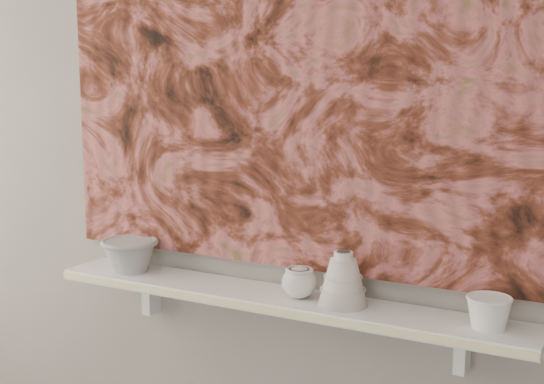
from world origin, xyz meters
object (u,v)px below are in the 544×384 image
Objects in this scene: painting at (294,70)px; bowl_grey at (130,255)px; shelf at (280,300)px; cup_cream at (299,282)px; bowl_white at (489,312)px; bell_vessel at (343,278)px.

painting reaches higher than bowl_grey.
bowl_grey is at bearing 180.00° from shelf.
bowl_white is (0.51, 0.00, -0.00)m from cup_cream.
bell_vessel is 1.31× the size of bowl_white.
shelf is at bearing -90.00° from painting.
bowl_grey is at bearing 180.00° from cup_cream.
bowl_grey is 0.70m from bell_vessel.
bell_vessel is at bearing 0.00° from bowl_grey.
painting reaches higher than bell_vessel.
cup_cream reaches higher than bowl_white.
cup_cream is (0.58, 0.00, -0.01)m from bowl_grey.
shelf is 12.72× the size of bowl_white.
cup_cream reaches higher than shelf.
shelf is 8.00× the size of bowl_grey.
painting is 10.37× the size of bell_vessel.
painting reaches higher than shelf.
bowl_grey is 1.86× the size of cup_cream.
painting is 0.77m from bowl_grey.
cup_cream is 0.51m from bowl_white.
shelf is 0.63m from painting.
shelf is 0.93× the size of painting.
shelf is 0.08m from cup_cream.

